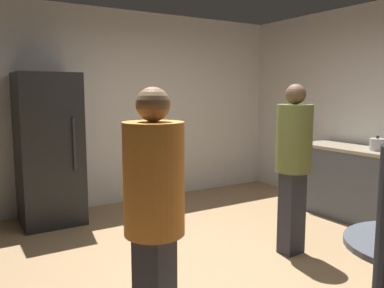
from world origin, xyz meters
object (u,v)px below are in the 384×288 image
object	(u,v)px
kettle	(377,144)
person_in_olive_shirt	(294,156)
refrigerator	(49,149)
person_in_orange_shirt	(154,208)

from	to	relation	value
kettle	person_in_olive_shirt	xyz separation A→B (m)	(-1.44, -0.08, -0.00)
refrigerator	kettle	size ratio (longest dim) A/B	7.38
kettle	person_in_orange_shirt	world-z (taller)	person_in_orange_shirt
person_in_orange_shirt	person_in_olive_shirt	size ratio (longest dim) A/B	0.97
person_in_orange_shirt	kettle	bearing A→B (deg)	71.64
refrigerator	person_in_orange_shirt	distance (m)	2.94
refrigerator	kettle	bearing A→B (deg)	-32.96
refrigerator	person_in_orange_shirt	bearing A→B (deg)	-91.05
refrigerator	person_in_orange_shirt	size ratio (longest dim) A/B	1.12
refrigerator	person_in_orange_shirt	world-z (taller)	refrigerator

